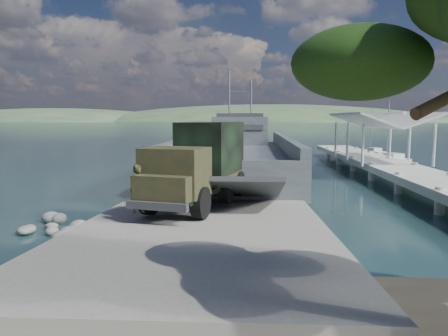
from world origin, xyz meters
The scene contains 10 objects.
ground centered at (0.00, 0.00, 0.00)m, with size 1400.00×1400.00×0.00m, color #163536.
boat_ramp centered at (0.00, -1.00, 0.25)m, with size 10.00×18.00×0.50m, color slate.
shoreline_rocks centered at (-6.20, 0.50, 0.00)m, with size 3.20×5.60×0.90m, color #5C5C5A, non-canonical shape.
distant_headlands centered at (50.00, 560.00, 0.00)m, with size 1000.00×240.00×48.00m, color #354A2E, non-canonical shape.
pier centered at (13.00, 18.77, 1.60)m, with size 6.40×44.00×6.10m.
landing_craft centered at (0.85, 22.10, 0.90)m, with size 9.79×37.21×11.01m.
military_truck centered at (-0.56, 3.68, 2.53)m, with size 4.81×9.16×4.08m.
soldier centered at (-2.68, -0.37, 1.50)m, with size 0.73×0.48×2.00m, color #212F1A.
sailboat_near centered at (16.64, 28.72, 0.37)m, with size 3.49×5.87×6.88m.
sailboat_far centered at (17.83, 39.40, 0.32)m, with size 3.09×5.06×5.95m.
Camera 1 is at (1.77, -17.92, 4.78)m, focal length 35.00 mm.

